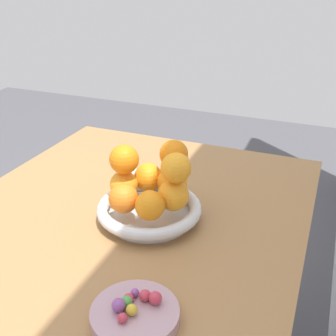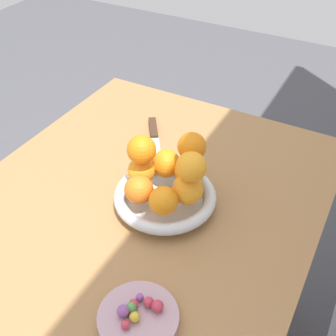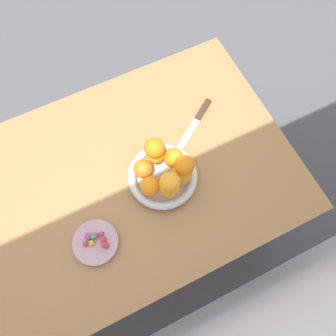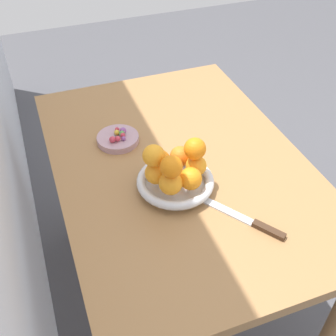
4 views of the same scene
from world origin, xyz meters
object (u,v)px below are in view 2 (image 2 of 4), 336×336
at_px(candy_ball_5, 123,311).
at_px(orange_2, 166,163).
at_px(candy_ball_4, 125,325).
at_px(candy_ball_7, 135,317).
at_px(candy_ball_6, 148,302).
at_px(candy_ball_1, 133,304).
at_px(orange_8, 142,150).
at_px(orange_4, 139,190).
at_px(orange_5, 163,201).
at_px(candy_dish, 138,319).
at_px(orange_7, 192,147).
at_px(orange_3, 141,171).
at_px(orange_0, 188,190).
at_px(candy_ball_0, 140,297).
at_px(orange_6, 191,167).
at_px(knife, 155,142).
at_px(fruit_bowl, 165,197).
at_px(orange_1, 189,171).
at_px(dining_table, 121,254).
at_px(candy_ball_3, 131,307).
at_px(candy_ball_2, 158,306).

bearing_deg(candy_ball_5, orange_2, -163.05).
height_order(candy_ball_4, candy_ball_7, candy_ball_7).
xyz_separation_m(candy_ball_5, candy_ball_6, (-0.04, 0.03, -0.00)).
bearing_deg(candy_ball_1, orange_8, -152.21).
bearing_deg(orange_4, candy_ball_4, 26.78).
distance_m(orange_2, orange_8, 0.08).
bearing_deg(orange_5, candy_dish, 18.27).
bearing_deg(orange_7, orange_3, -61.77).
height_order(orange_5, candy_ball_4, orange_5).
bearing_deg(orange_0, candy_ball_6, 11.24).
distance_m(orange_2, candy_ball_0, 0.32).
xyz_separation_m(orange_5, orange_6, (-0.05, 0.03, 0.07)).
relative_size(candy_dish, knife, 0.61).
bearing_deg(orange_3, orange_8, 63.74).
distance_m(fruit_bowl, orange_1, 0.08).
xyz_separation_m(dining_table, candy_ball_3, (0.16, 0.14, 0.12)).
relative_size(orange_4, knife, 0.27).
distance_m(dining_table, candy_ball_4, 0.27).
xyz_separation_m(candy_ball_3, candy_ball_5, (0.01, -0.01, 0.00)).
height_order(orange_5, candy_ball_0, orange_5).
height_order(candy_dish, candy_ball_4, candy_ball_4).
bearing_deg(candy_ball_0, candy_ball_2, 86.61).
relative_size(dining_table, orange_4, 18.09).
bearing_deg(orange_3, candy_ball_1, 28.49).
xyz_separation_m(orange_6, orange_7, (-0.06, -0.03, 0.00)).
height_order(orange_5, knife, orange_5).
relative_size(orange_2, orange_7, 1.05).
bearing_deg(orange_7, candy_ball_0, 9.79).
distance_m(orange_3, candy_ball_3, 0.31).
xyz_separation_m(orange_1, candy_ball_1, (0.31, 0.05, -0.04)).
height_order(candy_ball_1, candy_ball_7, candy_ball_7).
xyz_separation_m(candy_ball_1, candy_ball_7, (0.02, 0.02, 0.00)).
distance_m(orange_6, candy_ball_7, 0.30).
xyz_separation_m(candy_dish, knife, (-0.46, -0.23, -0.01)).
xyz_separation_m(dining_table, candy_ball_6, (0.14, 0.16, 0.12)).
bearing_deg(orange_4, orange_7, 147.32).
xyz_separation_m(orange_1, knife, (-0.14, -0.17, -0.07)).
xyz_separation_m(orange_2, candy_ball_2, (0.30, 0.15, -0.04)).
height_order(orange_4, orange_5, same).
xyz_separation_m(orange_7, knife, (-0.13, -0.17, -0.13)).
bearing_deg(candy_ball_0, orange_2, -159.51).
bearing_deg(candy_ball_6, orange_4, -144.96).
distance_m(orange_1, orange_2, 0.06).
distance_m(fruit_bowl, candy_ball_7, 0.30).
xyz_separation_m(orange_1, candy_ball_4, (0.35, 0.06, -0.04)).
bearing_deg(fruit_bowl, candy_ball_3, 17.27).
height_order(orange_0, candy_ball_4, orange_0).
height_order(orange_1, candy_ball_2, orange_1).
xyz_separation_m(candy_ball_2, candy_ball_3, (0.02, -0.04, -0.00)).
relative_size(candy_ball_1, candy_ball_5, 0.77).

